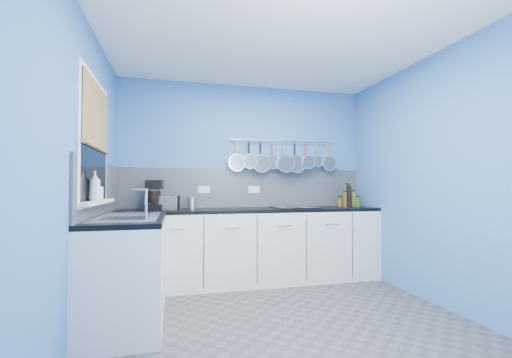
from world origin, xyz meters
name	(u,v)px	position (x,y,z in m)	size (l,w,h in m)	color
floor	(282,322)	(0.00, 0.00, -0.01)	(3.20, 3.00, 0.02)	#47474C
ceiling	(282,35)	(0.00, 0.00, 2.51)	(3.20, 3.00, 0.02)	white
wall_back	(246,180)	(0.00, 1.51, 1.25)	(3.20, 0.02, 2.50)	#3D72B7
wall_front	(392,166)	(0.00, -1.51, 1.25)	(3.20, 0.02, 2.50)	#3D72B7
wall_left	(80,175)	(-1.61, 0.00, 1.25)	(0.02, 3.00, 2.50)	#3D72B7
wall_right	(437,178)	(1.61, 0.00, 1.25)	(0.02, 3.00, 2.50)	#3D72B7
backsplash_back	(246,188)	(0.00, 1.49, 1.15)	(3.20, 0.02, 0.50)	slate
backsplash_left	(100,188)	(-1.59, 0.60, 1.15)	(0.02, 1.80, 0.50)	slate
cabinet_run_back	(251,247)	(0.00, 1.20, 0.43)	(3.20, 0.60, 0.86)	silver
worktop_back	(251,210)	(0.00, 1.20, 0.88)	(3.20, 0.60, 0.04)	black
cabinet_run_left	(128,272)	(-1.30, 0.30, 0.43)	(0.60, 1.20, 0.86)	silver
worktop_left	(128,220)	(-1.30, 0.30, 0.88)	(0.60, 1.20, 0.04)	black
window_frame	(95,141)	(-1.58, 0.30, 1.55)	(0.01, 1.00, 1.10)	white
window_glass	(95,141)	(-1.57, 0.30, 1.55)	(0.01, 0.90, 1.00)	black
bamboo_blind	(97,115)	(-1.56, 0.30, 1.77)	(0.01, 0.90, 0.55)	#A28649
window_sill	(97,202)	(-1.55, 0.30, 1.04)	(0.10, 0.98, 0.03)	white
sink_unit	(128,217)	(-1.30, 0.30, 0.90)	(0.50, 0.95, 0.01)	silver
mixer_tap	(146,203)	(-1.14, 0.12, 1.03)	(0.12, 0.08, 0.26)	silver
socket_left	(204,190)	(-0.55, 1.48, 1.13)	(0.15, 0.01, 0.09)	white
socket_right	(254,190)	(0.10, 1.48, 1.13)	(0.15, 0.01, 0.09)	white
pot_rail	(283,141)	(0.50, 1.45, 1.78)	(0.02, 0.02, 1.45)	silver
soap_bottle_a	(95,186)	(-1.53, 0.11, 1.17)	(0.09, 0.09, 0.24)	white
soap_bottle_b	(97,190)	(-1.53, 0.18, 1.14)	(0.08, 0.08, 0.17)	white
paper_towel	(153,198)	(-1.16, 1.30, 1.03)	(0.12, 0.12, 0.27)	white
coffee_maker	(154,195)	(-1.14, 1.25, 1.07)	(0.19, 0.21, 0.34)	black
toaster	(168,203)	(-0.98, 1.22, 0.98)	(0.25, 0.14, 0.16)	silver
canister	(192,203)	(-0.71, 1.27, 0.97)	(0.10, 0.10, 0.14)	silver
hob	(294,208)	(0.54, 1.16, 0.91)	(0.53, 0.46, 0.01)	black
pan_0	(237,155)	(-0.13, 1.44, 1.57)	(0.22, 0.06, 0.41)	silver
pan_1	(249,155)	(0.02, 1.44, 1.59)	(0.20, 0.09, 0.39)	silver
pan_2	(261,157)	(0.18, 1.44, 1.56)	(0.24, 0.09, 0.43)	silver
pan_3	(272,155)	(0.34, 1.44, 1.59)	(0.20, 0.07, 0.39)	silver
pan_4	(284,157)	(0.50, 1.44, 1.56)	(0.24, 0.12, 0.43)	silver
pan_5	(295,157)	(0.66, 1.44, 1.56)	(0.24, 0.11, 0.43)	silver
pan_6	(306,156)	(0.82, 1.44, 1.59)	(0.19, 0.13, 0.38)	silver
pan_7	(317,155)	(0.98, 1.44, 1.61)	(0.15, 0.08, 0.34)	silver
pan_8	(327,157)	(1.14, 1.44, 1.58)	(0.21, 0.09, 0.40)	silver
condiment_0	(354,199)	(1.46, 1.32, 1.00)	(0.05, 0.05, 0.20)	olive
condiment_1	(347,195)	(1.38, 1.33, 1.05)	(0.07, 0.07, 0.30)	#3F721E
condiment_2	(340,202)	(1.27, 1.34, 0.96)	(0.07, 0.07, 0.12)	brown
condiment_3	(358,202)	(1.46, 1.20, 0.96)	(0.07, 0.07, 0.13)	#265919
condiment_4	(349,197)	(1.35, 1.24, 1.04)	(0.07, 0.07, 0.27)	black
condiment_5	(345,199)	(1.28, 1.22, 1.00)	(0.05, 0.05, 0.20)	brown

